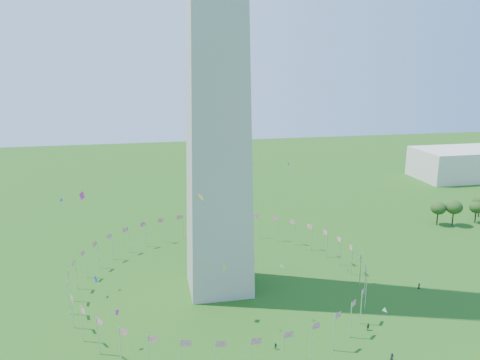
% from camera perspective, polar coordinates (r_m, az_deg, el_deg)
% --- Properties ---
extents(flag_ring, '(80.24, 80.24, 9.00)m').
position_cam_1_polar(flag_ring, '(134.10, -2.55, -11.20)').
color(flag_ring, silver).
rests_on(flag_ring, ground).
extents(gov_building_east_a, '(50.00, 30.00, 16.00)m').
position_cam_1_polar(gov_building_east_a, '(281.96, 25.50, 1.82)').
color(gov_building_east_a, beige).
rests_on(gov_building_east_a, ground).
extents(kites_aloft, '(86.47, 66.52, 33.43)m').
position_cam_1_polar(kites_aloft, '(108.60, 0.60, -9.35)').
color(kites_aloft, white).
rests_on(kites_aloft, ground).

